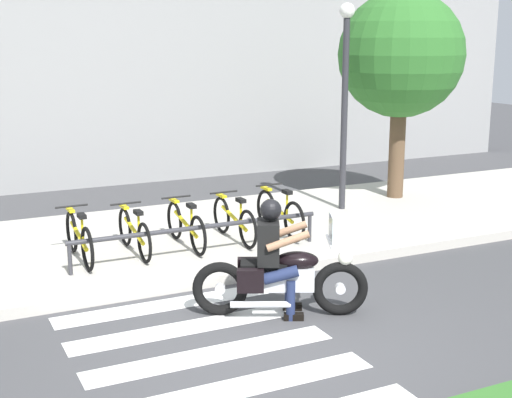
{
  "coord_description": "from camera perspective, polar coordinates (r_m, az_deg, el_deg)",
  "views": [
    {
      "loc": [
        -3.3,
        -6.57,
        3.34
      ],
      "look_at": [
        0.57,
        1.46,
        1.3
      ],
      "focal_mm": 49.88,
      "sensor_mm": 36.0,
      "label": 1
    }
  ],
  "objects": [
    {
      "name": "ground_plane",
      "position": [
        8.08,
        0.85,
        -11.52
      ],
      "size": [
        48.0,
        48.0,
        0.0
      ],
      "primitive_type": "plane",
      "color": "#424244"
    },
    {
      "name": "sidewalk",
      "position": [
        11.68,
        -8.31,
        -3.48
      ],
      "size": [
        24.0,
        4.4,
        0.15
      ],
      "primitive_type": "cube",
      "color": "#B7B2A8",
      "rests_on": "ground"
    },
    {
      "name": "crosswalk_stripe_1",
      "position": [
        7.17,
        -1.09,
        -14.82
      ],
      "size": [
        2.8,
        0.4,
        0.01
      ],
      "primitive_type": "cube",
      "color": "white",
      "rests_on": "ground"
    },
    {
      "name": "crosswalk_stripe_2",
      "position": [
        7.83,
        -3.6,
        -12.34
      ],
      "size": [
        2.8,
        0.4,
        0.01
      ],
      "primitive_type": "cube",
      "color": "white",
      "rests_on": "ground"
    },
    {
      "name": "crosswalk_stripe_3",
      "position": [
        8.51,
        -5.67,
        -10.24
      ],
      "size": [
        2.8,
        0.4,
        0.01
      ],
      "primitive_type": "cube",
      "color": "white",
      "rests_on": "ground"
    },
    {
      "name": "crosswalk_stripe_4",
      "position": [
        9.21,
        -7.41,
        -8.44
      ],
      "size": [
        2.8,
        0.4,
        0.01
      ],
      "primitive_type": "cube",
      "color": "white",
      "rests_on": "ground"
    },
    {
      "name": "motorcycle",
      "position": [
        8.69,
        2.02,
        -6.39
      ],
      "size": [
        1.99,
        1.06,
        1.27
      ],
      "color": "black",
      "rests_on": "ground"
    },
    {
      "name": "rider",
      "position": [
        8.58,
        1.53,
        -4.04
      ],
      "size": [
        0.76,
        0.7,
        1.46
      ],
      "color": "black",
      "rests_on": "ground"
    },
    {
      "name": "bicycle_0",
      "position": [
        10.59,
        -14.01,
        -3.06
      ],
      "size": [
        0.48,
        1.63,
        0.76
      ],
      "color": "black",
      "rests_on": "sidewalk"
    },
    {
      "name": "bicycle_1",
      "position": [
        10.78,
        -9.75,
        -2.66
      ],
      "size": [
        0.48,
        1.58,
        0.72
      ],
      "color": "black",
      "rests_on": "sidewalk"
    },
    {
      "name": "bicycle_2",
      "position": [
        11.02,
        -5.66,
        -2.16
      ],
      "size": [
        0.48,
        1.62,
        0.74
      ],
      "color": "black",
      "rests_on": "sidewalk"
    },
    {
      "name": "bicycle_3",
      "position": [
        11.32,
        -1.77,
        -1.7
      ],
      "size": [
        0.48,
        1.62,
        0.74
      ],
      "color": "black",
      "rests_on": "sidewalk"
    },
    {
      "name": "bicycle_4",
      "position": [
        11.66,
        1.91,
        -1.17
      ],
      "size": [
        0.48,
        1.63,
        0.79
      ],
      "color": "black",
      "rests_on": "sidewalk"
    },
    {
      "name": "bike_rack",
      "position": [
        10.5,
        -4.62,
        -2.47
      ],
      "size": [
        3.87,
        0.07,
        0.49
      ],
      "color": "#333338",
      "rests_on": "sidewalk"
    },
    {
      "name": "street_lamp",
      "position": [
        13.27,
        7.15,
        8.78
      ],
      "size": [
        0.28,
        0.28,
        3.94
      ],
      "color": "#2D2D33",
      "rests_on": "ground"
    },
    {
      "name": "tree_near_rack",
      "position": [
        14.45,
        11.55,
        11.18
      ],
      "size": [
        2.47,
        2.47,
        4.24
      ],
      "color": "brown",
      "rests_on": "ground"
    }
  ]
}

